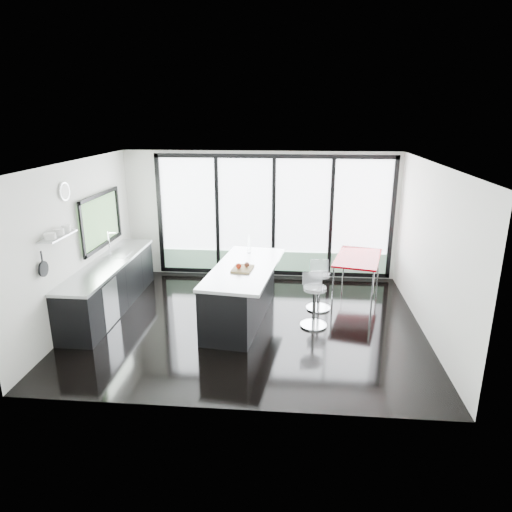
# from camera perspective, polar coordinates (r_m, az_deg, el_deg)

# --- Properties ---
(floor) EXTENTS (6.00, 5.00, 0.00)m
(floor) POSITION_cam_1_polar(r_m,az_deg,el_deg) (8.21, -0.89, -8.29)
(floor) COLOR black
(floor) RESTS_ON ground
(ceiling) EXTENTS (6.00, 5.00, 0.00)m
(ceiling) POSITION_cam_1_polar(r_m,az_deg,el_deg) (7.43, -0.99, 11.54)
(ceiling) COLOR white
(ceiling) RESTS_ON wall_back
(wall_back) EXTENTS (6.00, 0.09, 2.80)m
(wall_back) POSITION_cam_1_polar(r_m,az_deg,el_deg) (10.09, 2.05, 4.31)
(wall_back) COLOR silver
(wall_back) RESTS_ON ground
(wall_front) EXTENTS (6.00, 0.00, 2.80)m
(wall_front) POSITION_cam_1_polar(r_m,az_deg,el_deg) (5.37, -3.71, -6.37)
(wall_front) COLOR silver
(wall_front) RESTS_ON ground
(wall_left) EXTENTS (0.26, 5.00, 2.80)m
(wall_left) POSITION_cam_1_polar(r_m,az_deg,el_deg) (8.73, -20.59, 3.06)
(wall_left) COLOR silver
(wall_left) RESTS_ON ground
(wall_right) EXTENTS (0.00, 5.00, 2.80)m
(wall_right) POSITION_cam_1_polar(r_m,az_deg,el_deg) (7.98, 21.02, 0.52)
(wall_right) COLOR silver
(wall_right) RESTS_ON ground
(counter_cabinets) EXTENTS (0.69, 3.24, 1.36)m
(counter_cabinets) POSITION_cam_1_polar(r_m,az_deg,el_deg) (9.03, -17.79, -3.50)
(counter_cabinets) COLOR black
(counter_cabinets) RESTS_ON floor
(island) EXTENTS (1.32, 2.56, 1.30)m
(island) POSITION_cam_1_polar(r_m,az_deg,el_deg) (8.16, -1.94, -4.55)
(island) COLOR black
(island) RESTS_ON floor
(bar_stool_near) EXTENTS (0.57, 0.57, 0.74)m
(bar_stool_near) POSITION_cam_1_polar(r_m,az_deg,el_deg) (7.99, 7.28, -6.30)
(bar_stool_near) COLOR silver
(bar_stool_near) RESTS_ON floor
(bar_stool_far) EXTENTS (0.47, 0.47, 0.72)m
(bar_stool_far) POSITION_cam_1_polar(r_m,az_deg,el_deg) (8.69, 7.86, -4.36)
(bar_stool_far) COLOR silver
(bar_stool_far) RESTS_ON floor
(red_table) EXTENTS (1.17, 1.64, 0.79)m
(red_table) POSITION_cam_1_polar(r_m,az_deg,el_deg) (9.55, 12.49, -2.37)
(red_table) COLOR #8F0008
(red_table) RESTS_ON floor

